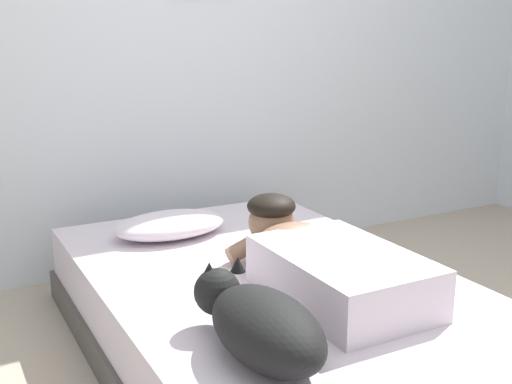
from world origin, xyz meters
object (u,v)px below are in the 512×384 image
Objects in this scene: bed at (271,318)px; dog at (260,323)px; coffee_cup at (265,233)px; pillow at (170,225)px; cell_phone at (283,263)px; person_lying at (320,260)px.

bed is 0.69m from dog.
dog is at bearing -119.64° from coffee_cup.
dog is at bearing -98.05° from pillow.
coffee_cup reaches higher than cell_phone.
person_lying is 6.57× the size of cell_phone.
bed is 14.85× the size of cell_phone.
cell_phone is (0.44, 0.61, -0.10)m from dog.
dog is 0.76m from cell_phone.
dog is (-0.34, -0.53, 0.28)m from bed.
bed is at bearing -74.83° from pillow.
pillow is 1.18m from dog.
pillow reaches higher than coffee_cup.
cell_phone is at bearing -104.81° from coffee_cup.
person_lying is (0.27, -0.82, 0.05)m from pillow.
dog is 1.04m from coffee_cup.
coffee_cup is at bearing 82.13° from person_lying.
dog is 4.11× the size of cell_phone.
person_lying is (0.10, -0.18, 0.28)m from bed.
person_lying reaches higher than pillow.
bed is 3.61× the size of dog.
bed is 4.00× the size of pillow.
dog is (-0.44, -0.35, -0.00)m from person_lying.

